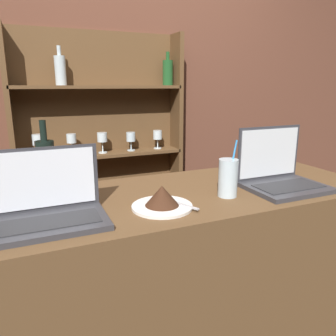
{
  "coord_description": "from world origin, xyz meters",
  "views": [
    {
      "loc": [
        -0.57,
        -0.83,
        1.42
      ],
      "look_at": [
        -0.07,
        0.33,
        1.1
      ],
      "focal_mm": 35.0,
      "sensor_mm": 36.0,
      "label": 1
    }
  ],
  "objects_px": {
    "laptop_near": "(49,206)",
    "laptop_far": "(280,175)",
    "water_glass": "(228,178)",
    "cake_plate": "(162,199)",
    "wine_bottle_dark": "(46,165)"
  },
  "relations": [
    {
      "from": "cake_plate",
      "to": "water_glass",
      "type": "xyz_separation_m",
      "value": [
        0.28,
        0.02,
        0.04
      ]
    },
    {
      "from": "laptop_near",
      "to": "laptop_far",
      "type": "relative_size",
      "value": 1.06
    },
    {
      "from": "laptop_far",
      "to": "water_glass",
      "type": "height_order",
      "value": "laptop_far"
    },
    {
      "from": "laptop_far",
      "to": "wine_bottle_dark",
      "type": "bearing_deg",
      "value": 160.8
    },
    {
      "from": "laptop_far",
      "to": "water_glass",
      "type": "relative_size",
      "value": 1.47
    },
    {
      "from": "wine_bottle_dark",
      "to": "water_glass",
      "type": "bearing_deg",
      "value": -27.4
    },
    {
      "from": "laptop_near",
      "to": "wine_bottle_dark",
      "type": "distance_m",
      "value": 0.32
    },
    {
      "from": "laptop_far",
      "to": "wine_bottle_dark",
      "type": "xyz_separation_m",
      "value": [
        -0.91,
        0.32,
        0.06
      ]
    },
    {
      "from": "laptop_near",
      "to": "cake_plate",
      "type": "xyz_separation_m",
      "value": [
        0.37,
        -0.03,
        -0.02
      ]
    },
    {
      "from": "cake_plate",
      "to": "water_glass",
      "type": "distance_m",
      "value": 0.29
    },
    {
      "from": "water_glass",
      "to": "cake_plate",
      "type": "bearing_deg",
      "value": -176.51
    },
    {
      "from": "laptop_near",
      "to": "laptop_far",
      "type": "distance_m",
      "value": 0.92
    },
    {
      "from": "cake_plate",
      "to": "wine_bottle_dark",
      "type": "bearing_deg",
      "value": 135.62
    },
    {
      "from": "cake_plate",
      "to": "water_glass",
      "type": "relative_size",
      "value": 0.98
    },
    {
      "from": "wine_bottle_dark",
      "to": "cake_plate",
      "type": "bearing_deg",
      "value": -44.38
    }
  ]
}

